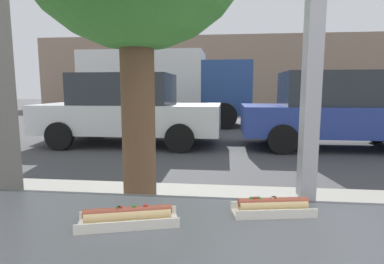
% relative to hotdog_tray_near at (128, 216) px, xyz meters
% --- Properties ---
extents(ground_plane, '(60.00, 60.00, 0.00)m').
position_rel_hotdog_tray_near_xyz_m(ground_plane, '(0.55, 8.21, -1.03)').
color(ground_plane, '#424244').
extents(sidewalk_strip, '(16.00, 2.80, 0.12)m').
position_rel_hotdog_tray_near_xyz_m(sidewalk_strip, '(0.55, 1.81, -0.97)').
color(sidewalk_strip, gray).
rests_on(sidewalk_strip, ground).
extents(building_facade_far, '(28.00, 1.20, 5.03)m').
position_rel_hotdog_tray_near_xyz_m(building_facade_far, '(0.55, 21.77, 1.48)').
color(building_facade_far, gray).
rests_on(building_facade_far, ground).
extents(hotdog_tray_near, '(0.29, 0.17, 0.05)m').
position_rel_hotdog_tray_near_xyz_m(hotdog_tray_near, '(0.00, 0.00, 0.00)').
color(hotdog_tray_near, silver).
rests_on(hotdog_tray_near, window_counter).
extents(hotdog_tray_far, '(0.26, 0.13, 0.05)m').
position_rel_hotdog_tray_near_xyz_m(hotdog_tray_far, '(0.41, 0.12, 0.00)').
color(hotdog_tray_far, silver).
rests_on(hotdog_tray_far, window_counter).
extents(parked_car_white, '(4.44, 2.08, 1.74)m').
position_rel_hotdog_tray_near_xyz_m(parked_car_white, '(-2.15, 6.75, -0.15)').
color(parked_car_white, silver).
rests_on(parked_car_white, ground).
extents(parked_car_blue, '(4.30, 1.91, 1.77)m').
position_rel_hotdog_tray_near_xyz_m(parked_car_blue, '(2.76, 6.75, -0.15)').
color(parked_car_blue, '#283D93').
rests_on(parked_car_blue, ground).
extents(box_truck, '(6.21, 2.44, 2.74)m').
position_rel_hotdog_tray_near_xyz_m(box_truck, '(-2.07, 11.00, 0.49)').
color(box_truck, silver).
rests_on(box_truck, ground).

